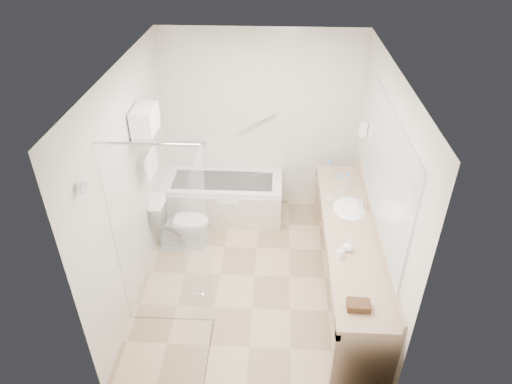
{
  "coord_description": "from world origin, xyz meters",
  "views": [
    {
      "loc": [
        0.22,
        -3.99,
        3.83
      ],
      "look_at": [
        0.0,
        0.3,
        1.0
      ],
      "focal_mm": 32.0,
      "sensor_mm": 36.0,
      "label": 1
    }
  ],
  "objects_px": {
    "vanity_counter": "(349,245)",
    "toilet": "(181,223)",
    "amenity_basket": "(359,305)",
    "water_bottle_left": "(347,183)",
    "bathtub": "(224,197)"
  },
  "relations": [
    {
      "from": "bathtub",
      "to": "toilet",
      "type": "distance_m",
      "value": 0.85
    },
    {
      "from": "vanity_counter",
      "to": "toilet",
      "type": "distance_m",
      "value": 2.11
    },
    {
      "from": "toilet",
      "to": "amenity_basket",
      "type": "xyz_separation_m",
      "value": [
        1.91,
        -1.76,
        0.53
      ]
    },
    {
      "from": "amenity_basket",
      "to": "vanity_counter",
      "type": "bearing_deg",
      "value": 86.35
    },
    {
      "from": "bathtub",
      "to": "toilet",
      "type": "relative_size",
      "value": 2.22
    },
    {
      "from": "toilet",
      "to": "water_bottle_left",
      "type": "height_order",
      "value": "water_bottle_left"
    },
    {
      "from": "toilet",
      "to": "water_bottle_left",
      "type": "xyz_separation_m",
      "value": [
        2.01,
        0.1,
        0.6
      ]
    },
    {
      "from": "amenity_basket",
      "to": "bathtub",
      "type": "bearing_deg",
      "value": 120.45
    },
    {
      "from": "bathtub",
      "to": "amenity_basket",
      "type": "height_order",
      "value": "amenity_basket"
    },
    {
      "from": "bathtub",
      "to": "amenity_basket",
      "type": "relative_size",
      "value": 8.03
    },
    {
      "from": "toilet",
      "to": "water_bottle_left",
      "type": "bearing_deg",
      "value": -89.63
    },
    {
      "from": "toilet",
      "to": "amenity_basket",
      "type": "height_order",
      "value": "amenity_basket"
    },
    {
      "from": "bathtub",
      "to": "vanity_counter",
      "type": "xyz_separation_m",
      "value": [
        1.52,
        -1.39,
        0.36
      ]
    },
    {
      "from": "bathtub",
      "to": "amenity_basket",
      "type": "xyz_separation_m",
      "value": [
        1.45,
        -2.47,
        0.61
      ]
    },
    {
      "from": "toilet",
      "to": "amenity_basket",
      "type": "relative_size",
      "value": 3.62
    }
  ]
}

